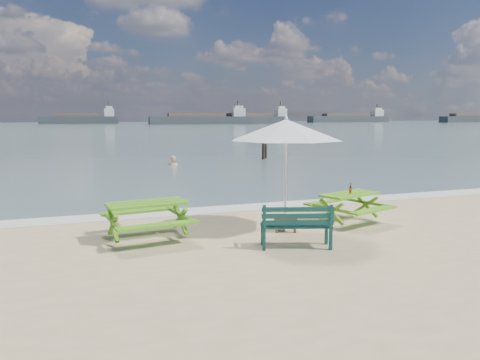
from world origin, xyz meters
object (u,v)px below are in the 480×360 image
object	(u,v)px
picnic_table_left	(148,221)
beer_bottle	(350,190)
picnic_table_right	(349,208)
side_table	(285,223)
park_bench	(296,234)
swimmer	(173,173)
patio_umbrella	(286,130)

from	to	relation	value
picnic_table_left	beer_bottle	world-z (taller)	beer_bottle
picnic_table_right	side_table	size ratio (longest dim) A/B	3.18
park_bench	side_table	distance (m)	1.29
picnic_table_left	beer_bottle	distance (m)	4.68
picnic_table_left	side_table	xyz separation A→B (m)	(2.90, -0.31, -0.20)
park_bench	swimmer	xyz separation A→B (m)	(0.69, 15.15, -0.64)
swimmer	picnic_table_right	bearing A→B (deg)	-84.06
picnic_table_left	swimmer	world-z (taller)	picnic_table_left
picnic_table_right	park_bench	xyz separation A→B (m)	(-2.11, -1.49, -0.08)
park_bench	patio_umbrella	distance (m)	2.32
picnic_table_right	beer_bottle	size ratio (longest dim) A/B	8.06
picnic_table_right	park_bench	bearing A→B (deg)	-144.77
side_table	beer_bottle	bearing A→B (deg)	7.48
picnic_table_right	swimmer	world-z (taller)	picnic_table_right
picnic_table_left	picnic_table_right	xyz separation A→B (m)	(4.66, -0.06, -0.03)
picnic_table_left	park_bench	xyz separation A→B (m)	(2.55, -1.55, -0.11)
picnic_table_left	swimmer	distance (m)	14.00
patio_umbrella	picnic_table_right	bearing A→B (deg)	8.06
park_bench	swimmer	world-z (taller)	park_bench
side_table	picnic_table_left	bearing A→B (deg)	173.93
patio_umbrella	swimmer	world-z (taller)	patio_umbrella
beer_bottle	side_table	bearing A→B (deg)	-172.52
picnic_table_right	patio_umbrella	xyz separation A→B (m)	(-1.76, -0.25, 1.85)
park_bench	beer_bottle	distance (m)	2.63
picnic_table_right	park_bench	distance (m)	2.59
picnic_table_right	swimmer	bearing A→B (deg)	95.94
picnic_table_right	side_table	distance (m)	1.79
park_bench	patio_umbrella	world-z (taller)	patio_umbrella
picnic_table_right	swimmer	size ratio (longest dim) A/B	1.14
side_table	beer_bottle	world-z (taller)	beer_bottle
picnic_table_left	side_table	world-z (taller)	picnic_table_left
picnic_table_left	side_table	size ratio (longest dim) A/B	3.13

